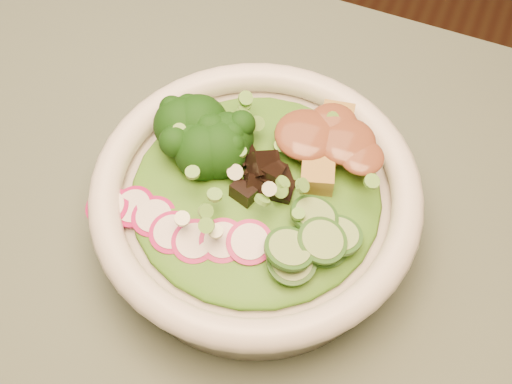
% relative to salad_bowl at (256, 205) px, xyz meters
% --- Properties ---
extents(salad_bowl, '(0.23, 0.23, 0.06)m').
position_rel_salad_bowl_xyz_m(salad_bowl, '(0.00, 0.00, 0.00)').
color(salad_bowl, silver).
rests_on(salad_bowl, dining_table).
extents(lettuce_bed, '(0.18, 0.18, 0.02)m').
position_rel_salad_bowl_xyz_m(lettuce_bed, '(0.00, 0.00, 0.02)').
color(lettuce_bed, '#285912').
rests_on(lettuce_bed, salad_bowl).
extents(broccoli_florets, '(0.09, 0.08, 0.04)m').
position_rel_salad_bowl_xyz_m(broccoli_florets, '(-0.05, 0.03, 0.03)').
color(broccoli_florets, black).
rests_on(broccoli_florets, salad_bowl).
extents(radish_slices, '(0.10, 0.07, 0.02)m').
position_rel_salad_bowl_xyz_m(radish_slices, '(-0.03, -0.05, 0.02)').
color(radish_slices, '#9A0B48').
rests_on(radish_slices, salad_bowl).
extents(cucumber_slices, '(0.08, 0.08, 0.03)m').
position_rel_salad_bowl_xyz_m(cucumber_slices, '(0.05, -0.03, 0.03)').
color(cucumber_slices, '#81A75C').
rests_on(cucumber_slices, salad_bowl).
extents(mushroom_heap, '(0.08, 0.08, 0.03)m').
position_rel_salad_bowl_xyz_m(mushroom_heap, '(0.01, 0.01, 0.03)').
color(mushroom_heap, black).
rests_on(mushroom_heap, salad_bowl).
extents(tofu_cubes, '(0.09, 0.08, 0.03)m').
position_rel_salad_bowl_xyz_m(tofu_cubes, '(0.03, 0.04, 0.03)').
color(tofu_cubes, olive).
rests_on(tofu_cubes, salad_bowl).
extents(peanut_sauce, '(0.06, 0.05, 0.01)m').
position_rel_salad_bowl_xyz_m(peanut_sauce, '(0.03, 0.04, 0.04)').
color(peanut_sauce, brown).
rests_on(peanut_sauce, tofu_cubes).
extents(scallion_garnish, '(0.17, 0.17, 0.02)m').
position_rel_salad_bowl_xyz_m(scallion_garnish, '(0.00, 0.00, 0.04)').
color(scallion_garnish, '#5FA138').
rests_on(scallion_garnish, salad_bowl).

